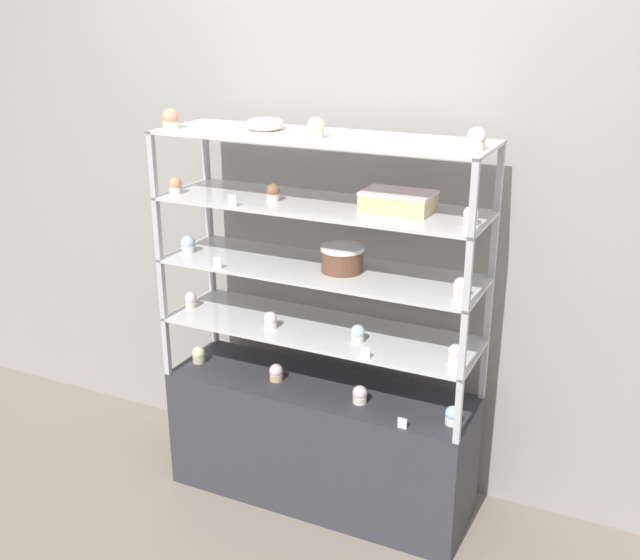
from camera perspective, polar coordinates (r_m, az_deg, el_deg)
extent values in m
plane|color=gray|center=(3.50, 0.00, -16.01)|extent=(20.00, 20.00, 0.00)
cube|color=gray|center=(3.23, 2.64, 6.46)|extent=(8.00, 0.05, 2.60)
cube|color=#333338|center=(3.34, 0.00, -12.18)|extent=(1.31, 0.40, 0.55)
cube|color=#B7B7BC|center=(3.59, -8.06, -2.70)|extent=(0.02, 0.02, 0.26)
cube|color=#B7B7BC|center=(3.12, 12.36, -6.60)|extent=(0.02, 0.02, 0.26)
cube|color=#B7B7BC|center=(3.31, -11.62, -4.95)|extent=(0.02, 0.02, 0.26)
cube|color=#B7B7BC|center=(2.79, 10.50, -9.79)|extent=(0.02, 0.02, 0.26)
cube|color=silver|center=(3.09, 0.00, -3.78)|extent=(1.31, 0.40, 0.01)
cube|color=#B7B7BC|center=(3.49, -8.26, 1.29)|extent=(0.02, 0.02, 0.26)
cube|color=#B7B7BC|center=(3.01, 12.73, -2.11)|extent=(0.02, 0.02, 0.26)
cube|color=#B7B7BC|center=(3.21, -11.94, -0.68)|extent=(0.02, 0.02, 0.26)
cube|color=#B7B7BC|center=(2.67, 10.86, -4.88)|extent=(0.02, 0.02, 0.26)
cube|color=silver|center=(2.99, 0.00, 0.84)|extent=(1.31, 0.40, 0.01)
cube|color=#B7B7BC|center=(3.42, -8.48, 5.48)|extent=(0.02, 0.02, 0.26)
cube|color=#B7B7BC|center=(2.93, 13.12, 2.68)|extent=(0.02, 0.02, 0.26)
cube|color=#B7B7BC|center=(3.12, -12.29, 3.85)|extent=(0.02, 0.02, 0.26)
cube|color=#B7B7BC|center=(2.58, 11.24, 0.45)|extent=(0.02, 0.02, 0.26)
cube|color=silver|center=(2.92, 0.00, 5.73)|extent=(1.31, 0.40, 0.01)
cube|color=#B7B7BC|center=(3.36, -8.71, 9.83)|extent=(0.02, 0.02, 0.26)
cube|color=#B7B7BC|center=(2.86, 13.54, 7.72)|extent=(0.02, 0.02, 0.26)
cube|color=#B7B7BC|center=(3.06, -12.65, 8.59)|extent=(0.02, 0.02, 0.26)
cube|color=#B7B7BC|center=(2.50, 11.64, 6.15)|extent=(0.02, 0.02, 0.26)
cube|color=silver|center=(2.86, 0.00, 10.85)|extent=(1.31, 0.40, 0.01)
cylinder|color=brown|center=(2.94, 1.70, 1.49)|extent=(0.16, 0.16, 0.09)
cylinder|color=white|center=(2.92, 1.71, 2.44)|extent=(0.17, 0.17, 0.02)
cube|color=#DBBC84|center=(2.81, 5.96, 5.89)|extent=(0.26, 0.17, 0.06)
cube|color=silver|center=(2.80, 5.99, 6.63)|extent=(0.26, 0.17, 0.01)
cylinder|color=#CCB28C|center=(3.43, -9.19, -5.98)|extent=(0.06, 0.06, 0.03)
sphere|color=#F4EAB2|center=(3.42, -9.22, -5.52)|extent=(0.06, 0.06, 0.06)
cylinder|color=#CCB28C|center=(3.24, -3.35, -7.40)|extent=(0.06, 0.06, 0.03)
sphere|color=silver|center=(3.23, -3.36, -6.91)|extent=(0.06, 0.06, 0.06)
cylinder|color=beige|center=(3.07, 3.05, -9.07)|extent=(0.06, 0.06, 0.03)
sphere|color=silver|center=(3.05, 3.06, -8.57)|extent=(0.06, 0.06, 0.06)
cylinder|color=white|center=(2.97, 10.05, -10.49)|extent=(0.06, 0.06, 0.03)
sphere|color=silver|center=(2.95, 10.09, -9.98)|extent=(0.06, 0.06, 0.06)
cube|color=white|center=(2.91, 6.29, -10.79)|extent=(0.04, 0.00, 0.04)
cylinder|color=beige|center=(3.34, -9.82, -1.82)|extent=(0.05, 0.05, 0.03)
sphere|color=silver|center=(3.33, -9.85, -1.36)|extent=(0.06, 0.06, 0.06)
cylinder|color=white|center=(3.09, -3.77, -3.41)|extent=(0.05, 0.05, 0.03)
sphere|color=silver|center=(3.08, -3.78, -2.92)|extent=(0.06, 0.06, 0.06)
cylinder|color=beige|center=(2.97, 2.89, -4.44)|extent=(0.05, 0.05, 0.03)
sphere|color=silver|center=(2.96, 2.90, -3.93)|extent=(0.06, 0.06, 0.06)
cylinder|color=beige|center=(2.85, 10.25, -5.88)|extent=(0.05, 0.05, 0.03)
sphere|color=silver|center=(2.83, 10.28, -5.36)|extent=(0.06, 0.06, 0.06)
cube|color=white|center=(2.83, 3.48, -5.55)|extent=(0.04, 0.00, 0.04)
cylinder|color=white|center=(3.23, -9.99, 2.34)|extent=(0.06, 0.06, 0.03)
sphere|color=silver|center=(3.22, -10.03, 2.84)|extent=(0.06, 0.06, 0.06)
cylinder|color=beige|center=(2.73, 10.68, -1.00)|extent=(0.06, 0.06, 0.03)
sphere|color=silver|center=(2.72, 10.72, -0.41)|extent=(0.06, 0.06, 0.06)
cube|color=white|center=(3.01, -7.82, 1.30)|extent=(0.04, 0.00, 0.04)
cylinder|color=white|center=(3.13, -10.94, 6.73)|extent=(0.05, 0.05, 0.03)
sphere|color=#E5996B|center=(3.12, -10.97, 7.23)|extent=(0.05, 0.05, 0.05)
cylinder|color=beige|center=(2.96, -3.59, 6.31)|extent=(0.05, 0.05, 0.03)
sphere|color=#8C5B42|center=(2.96, -3.60, 6.84)|extent=(0.05, 0.05, 0.05)
cylinder|color=white|center=(2.67, 11.38, 4.39)|extent=(0.05, 0.05, 0.03)
sphere|color=silver|center=(2.66, 11.42, 4.98)|extent=(0.05, 0.05, 0.05)
cube|color=white|center=(2.89, -6.69, 6.03)|extent=(0.04, 0.00, 0.04)
cylinder|color=white|center=(3.09, -11.28, 11.52)|extent=(0.06, 0.06, 0.03)
sphere|color=#E5996B|center=(3.08, -11.32, 12.10)|extent=(0.06, 0.06, 0.06)
cylinder|color=beige|center=(2.79, -0.32, 11.04)|extent=(0.06, 0.06, 0.03)
sphere|color=#F4EAB2|center=(2.79, -0.32, 11.68)|extent=(0.06, 0.06, 0.06)
cylinder|color=beige|center=(2.61, 11.79, 9.97)|extent=(0.06, 0.06, 0.03)
sphere|color=silver|center=(2.60, 11.84, 10.66)|extent=(0.06, 0.06, 0.06)
cube|color=white|center=(2.68, -0.94, 10.83)|extent=(0.04, 0.00, 0.04)
torus|color=#EFE5CC|center=(3.01, -4.22, 11.76)|extent=(0.15, 0.15, 0.04)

